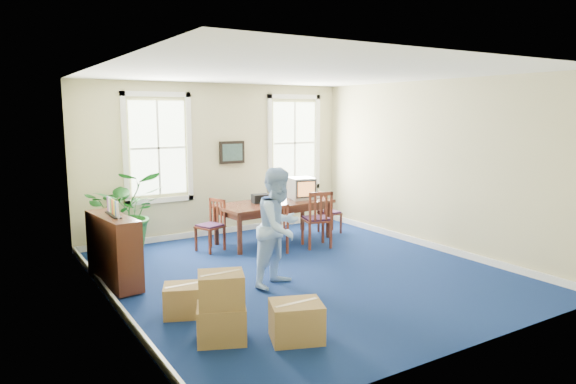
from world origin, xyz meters
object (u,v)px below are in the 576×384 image
man (279,227)px  credenza (114,251)px  conference_table (274,222)px  chair_near_left (273,229)px  potted_plant (126,212)px  crt_tv (302,188)px  cardboard_boxes (234,299)px

man → credenza: 2.52m
conference_table → chair_near_left: bearing=-126.0°
conference_table → potted_plant: 2.88m
credenza → chair_near_left: bearing=-1.9°
crt_tv → cardboard_boxes: crt_tv is taller
conference_table → cardboard_boxes: 4.44m
chair_near_left → cardboard_boxes: bearing=42.2°
man → crt_tv: bearing=27.2°
crt_tv → cardboard_boxes: 4.96m
crt_tv → chair_near_left: crt_tv is taller
conference_table → potted_plant: size_ratio=1.51×
conference_table → man: (-1.29, -2.37, 0.49)m
crt_tv → conference_table: bearing=-166.2°
conference_table → man: size_ratio=1.32×
crt_tv → man: size_ratio=0.30×
man → potted_plant: 3.34m
man → cardboard_boxes: size_ratio=1.21×
conference_table → credenza: 3.57m
potted_plant → cardboard_boxes: bearing=-87.9°
potted_plant → chair_near_left: bearing=-31.8°
man → cardboard_boxes: bearing=-161.3°
crt_tv → man: (-1.99, -2.42, -0.13)m
credenza → potted_plant: bearing=62.6°
man → conference_table: bearing=38.1°
crt_tv → cardboard_boxes: bearing=-123.1°
man → potted_plant: bearing=93.3°
conference_table → potted_plant: (-2.78, 0.61, 0.38)m
man → credenza: bearing=125.0°
chair_near_left → potted_plant: (-2.30, 1.42, 0.32)m
potted_plant → cardboard_boxes: (0.15, -4.19, -0.36)m
credenza → potted_plant: size_ratio=0.86×
conference_table → man: 2.74m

